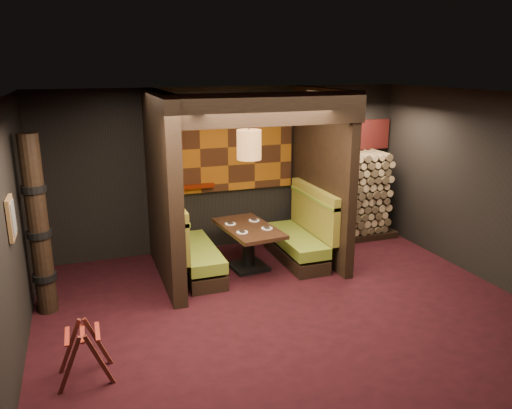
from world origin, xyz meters
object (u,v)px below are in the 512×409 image
object	(u,v)px
dining_table	(248,240)
firewood_stack	(351,196)
booth_bench_left	(191,250)
luggage_rack	(84,351)
pendant_lamp	(249,145)
totem_column	(38,227)
booth_bench_right	(301,237)

from	to	relation	value
dining_table	firewood_stack	xyz separation A→B (m)	(2.32, 0.78, 0.33)
booth_bench_left	luggage_rack	size ratio (longest dim) A/B	2.51
pendant_lamp	totem_column	xyz separation A→B (m)	(-3.02, -0.42, -0.85)
dining_table	booth_bench_right	bearing A→B (deg)	4.86
firewood_stack	totem_column	bearing A→B (deg)	-166.81
firewood_stack	booth_bench_right	bearing A→B (deg)	-152.65
dining_table	firewood_stack	size ratio (longest dim) A/B	0.83
dining_table	totem_column	world-z (taller)	totem_column
booth_bench_left	booth_bench_right	size ratio (longest dim) A/B	1.00
firewood_stack	pendant_lamp	bearing A→B (deg)	-160.26
booth_bench_right	luggage_rack	size ratio (longest dim) A/B	2.51
totem_column	dining_table	bearing A→B (deg)	8.82
luggage_rack	totem_column	world-z (taller)	totem_column
booth_bench_right	luggage_rack	distance (m)	4.22
pendant_lamp	firewood_stack	distance (m)	2.75
dining_table	luggage_rack	xyz separation A→B (m)	(-2.57, -2.21, -0.17)
pendant_lamp	luggage_rack	distance (m)	3.77
luggage_rack	booth_bench_left	bearing A→B (deg)	54.38
booth_bench_right	dining_table	xyz separation A→B (m)	(-0.97, -0.08, 0.08)
luggage_rack	totem_column	bearing A→B (deg)	104.30
booth_bench_right	dining_table	distance (m)	0.97
totem_column	booth_bench_right	bearing A→B (deg)	7.86
booth_bench_right	firewood_stack	xyz separation A→B (m)	(1.35, 0.70, 0.42)
dining_table	pendant_lamp	bearing A→B (deg)	-90.00
firewood_stack	dining_table	bearing A→B (deg)	-161.36
dining_table	luggage_rack	world-z (taller)	dining_table
booth_bench_left	dining_table	size ratio (longest dim) A/B	1.12
booth_bench_left	totem_column	size ratio (longest dim) A/B	0.67
luggage_rack	firewood_stack	size ratio (longest dim) A/B	0.37
booth_bench_left	luggage_rack	distance (m)	2.82
booth_bench_right	totem_column	distance (m)	4.10
booth_bench_right	luggage_rack	bearing A→B (deg)	-147.03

